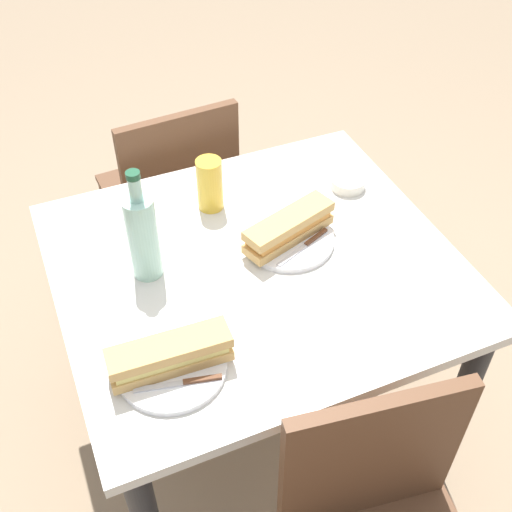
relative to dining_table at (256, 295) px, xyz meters
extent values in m
plane|color=#8C755B|center=(0.00, 0.00, -0.61)|extent=(8.00, 8.00, 0.00)
cube|color=beige|center=(0.00, 0.00, 0.10)|extent=(0.96, 0.87, 0.03)
cylinder|color=#262628|center=(-0.42, -0.38, -0.26)|extent=(0.06, 0.06, 0.70)
cylinder|color=#262628|center=(0.42, -0.38, -0.26)|extent=(0.06, 0.06, 0.70)
cylinder|color=#262628|center=(-0.42, 0.38, -0.26)|extent=(0.06, 0.06, 0.70)
cube|color=brown|center=(-0.03, 0.53, 0.04)|extent=(0.38, 0.08, 0.40)
cube|color=brown|center=(0.04, -0.72, -0.17)|extent=(0.42, 0.42, 0.02)
cube|color=brown|center=(0.02, -0.53, 0.04)|extent=(0.38, 0.05, 0.40)
cylinder|color=brown|center=(-0.13, -0.91, -0.40)|extent=(0.04, 0.04, 0.43)
cylinder|color=brown|center=(0.23, -0.88, -0.40)|extent=(0.04, 0.04, 0.43)
cylinder|color=brown|center=(-0.16, -0.55, -0.40)|extent=(0.04, 0.04, 0.43)
cylinder|color=brown|center=(0.20, -0.53, -0.40)|extent=(0.04, 0.04, 0.43)
cylinder|color=white|center=(-0.10, -0.04, 0.13)|extent=(0.23, 0.23, 0.01)
cube|color=tan|center=(-0.10, -0.04, 0.15)|extent=(0.26, 0.14, 0.02)
cube|color=#CC8438|center=(-0.10, -0.04, 0.17)|extent=(0.24, 0.13, 0.02)
cube|color=tan|center=(-0.10, -0.04, 0.19)|extent=(0.26, 0.14, 0.02)
cube|color=silver|center=(-0.08, 0.03, 0.14)|extent=(0.10, 0.05, 0.00)
cube|color=#59331E|center=(-0.17, -0.01, 0.14)|extent=(0.08, 0.04, 0.01)
cylinder|color=white|center=(0.29, 0.23, 0.13)|extent=(0.23, 0.23, 0.01)
cube|color=tan|center=(0.29, 0.23, 0.15)|extent=(0.26, 0.08, 0.02)
cube|color=#DBC66B|center=(0.29, 0.23, 0.17)|extent=(0.24, 0.07, 0.02)
cube|color=tan|center=(0.29, 0.23, 0.19)|extent=(0.26, 0.08, 0.02)
cube|color=silver|center=(0.33, 0.27, 0.14)|extent=(0.10, 0.03, 0.00)
cube|color=#59331E|center=(0.24, 0.29, 0.14)|extent=(0.08, 0.03, 0.01)
cylinder|color=#99C6B7|center=(0.25, -0.07, 0.23)|extent=(0.07, 0.07, 0.22)
cylinder|color=#99C6B7|center=(0.25, -0.07, 0.37)|extent=(0.03, 0.03, 0.06)
cylinder|color=#19472D|center=(0.25, -0.07, 0.41)|extent=(0.03, 0.03, 0.02)
cylinder|color=gold|center=(0.03, -0.25, 0.19)|extent=(0.07, 0.07, 0.15)
cylinder|color=silver|center=(-0.35, -0.18, 0.13)|extent=(0.10, 0.10, 0.03)
camera|label=1|loc=(0.44, 1.04, 1.21)|focal=44.84mm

